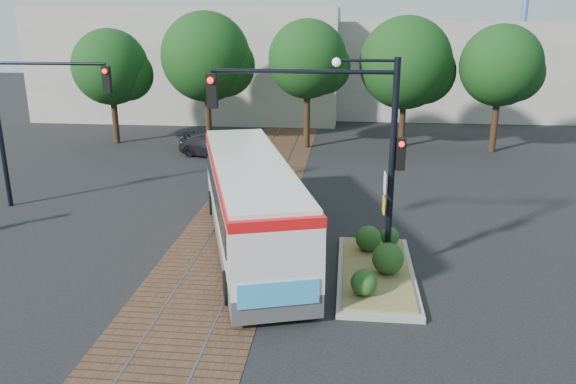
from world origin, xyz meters
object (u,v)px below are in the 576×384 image
Objects in this scene: signal_pole_main at (348,133)px; signal_pole_left at (24,110)px; traffic_island at (377,264)px; city_bus at (250,198)px; parked_car at (214,146)px.

signal_pole_main reaches higher than signal_pole_left.
traffic_island is 3.95m from signal_pole_main.
city_bus is at bearing -18.05° from signal_pole_left.
signal_pole_left is (-12.23, 4.80, -0.29)m from signal_pole_main.
traffic_island is 14.50m from signal_pole_left.
traffic_island is at bearing -42.04° from city_bus.
traffic_island is 0.87× the size of signal_pole_left.
signal_pole_main reaches higher than city_bus.
city_bus is at bearing -139.59° from parked_car.
city_bus is 2.11× the size of traffic_island.
city_bus is 2.70× the size of parked_car.
parked_car is (-7.18, 13.92, -3.57)m from signal_pole_main.
city_bus is 9.89m from signal_pole_left.
signal_pole_main is at bearing -21.45° from signal_pole_left.
city_bus is 4.64m from traffic_island.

